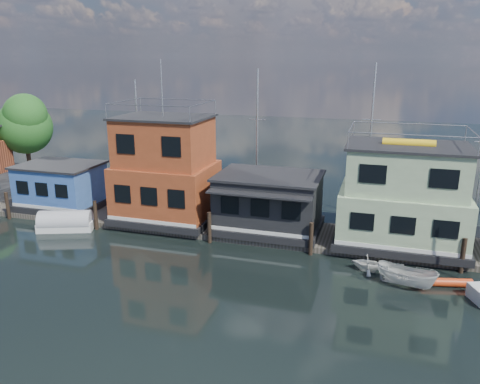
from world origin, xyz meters
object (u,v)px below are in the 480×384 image
(houseboat_green, at_px, (403,198))
(dinghy_white, at_px, (368,263))
(houseboat_blue, at_px, (61,186))
(houseboat_dark, at_px, (269,202))
(red_kayak, at_px, (441,282))
(houseboat_red, at_px, (166,172))
(motorboat, at_px, (406,276))
(tarp_runabout, at_px, (66,222))

(houseboat_green, height_order, dinghy_white, houseboat_green)
(houseboat_green, bearing_deg, houseboat_blue, -180.00)
(houseboat_dark, relative_size, red_kayak, 2.22)
(red_kayak, height_order, dinghy_white, dinghy_white)
(houseboat_red, height_order, houseboat_green, houseboat_red)
(red_kayak, distance_m, dinghy_white, 4.11)
(houseboat_red, relative_size, motorboat, 3.51)
(houseboat_blue, height_order, houseboat_red, houseboat_red)
(motorboat, bearing_deg, houseboat_red, 89.59)
(houseboat_blue, bearing_deg, dinghy_white, -9.62)
(houseboat_red, distance_m, motorboat, 18.52)
(houseboat_blue, distance_m, red_kayak, 29.20)
(houseboat_green, relative_size, motorboat, 2.49)
(houseboat_red, relative_size, tarp_runabout, 2.81)
(houseboat_blue, height_order, houseboat_green, houseboat_green)
(houseboat_dark, relative_size, tarp_runabout, 1.75)
(houseboat_green, xyz_separation_m, motorboat, (0.28, -5.69, -2.90))
(tarp_runabout, relative_size, dinghy_white, 2.10)
(tarp_runabout, bearing_deg, houseboat_red, 8.10)
(houseboat_blue, bearing_deg, houseboat_dark, -0.06)
(houseboat_dark, height_order, red_kayak, houseboat_dark)
(houseboat_dark, height_order, houseboat_green, houseboat_green)
(houseboat_blue, xyz_separation_m, red_kayak, (28.70, -5.00, -1.96))
(houseboat_blue, height_order, dinghy_white, houseboat_blue)
(houseboat_blue, distance_m, motorboat, 27.42)
(houseboat_dark, distance_m, red_kayak, 12.45)
(houseboat_green, xyz_separation_m, tarp_runabout, (-23.59, -3.58, -2.95))
(tarp_runabout, bearing_deg, houseboat_green, -11.81)
(motorboat, xyz_separation_m, tarp_runabout, (-23.87, 2.11, -0.06))
(houseboat_blue, xyz_separation_m, houseboat_red, (9.50, 0.00, 1.90))
(houseboat_dark, xyz_separation_m, motorboat, (9.28, -5.67, -1.76))
(houseboat_red, relative_size, red_kayak, 3.57)
(houseboat_blue, height_order, houseboat_dark, houseboat_dark)
(houseboat_blue, bearing_deg, houseboat_green, 0.00)
(houseboat_red, xyz_separation_m, houseboat_green, (17.00, 0.00, -0.55))
(houseboat_red, height_order, tarp_runabout, houseboat_red)
(houseboat_dark, xyz_separation_m, red_kayak, (11.20, -4.98, -2.17))
(motorboat, height_order, tarp_runabout, tarp_runabout)
(red_kayak, bearing_deg, dinghy_white, 155.61)
(houseboat_dark, height_order, dinghy_white, houseboat_dark)
(motorboat, distance_m, dinghy_white, 2.59)
(motorboat, bearing_deg, tarp_runabout, 102.77)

